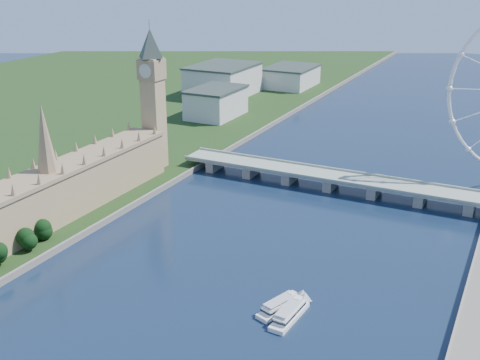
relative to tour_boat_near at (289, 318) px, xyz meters
The scene contains 6 objects.
parliament_range 165.93m from the tour_boat_near, 169.29° to the left, with size 24.00×200.00×70.00m.
big_ben 223.39m from the tour_boat_near, 139.45° to the left, with size 20.02×20.02×110.00m.
westminster_bridge 164.33m from the tour_boat_near, 101.96° to the left, with size 220.00×22.00×9.50m.
city_skyline 421.09m from the tour_boat_near, 89.29° to the left, with size 505.00×280.00×32.00m.
tour_boat_near is the anchor object (origin of this frame).
tour_boat_far 7.35m from the tour_boat_near, 145.23° to the left, with size 7.18×28.19×6.21m, color white, non-canonical shape.
Camera 1 is at (114.81, -72.25, 147.83)m, focal length 45.00 mm.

